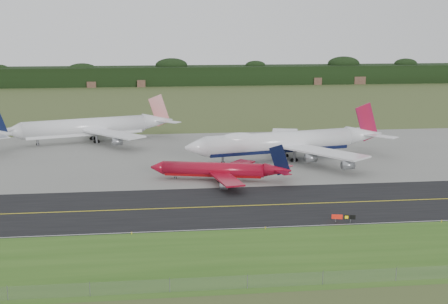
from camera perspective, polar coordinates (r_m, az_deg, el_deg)
ground at (r=144.59m, az=1.56°, el=-4.48°), size 600.00×600.00×0.00m
grass_verge at (r=111.89m, az=4.18°, el=-9.47°), size 400.00×30.00×0.01m
taxiway at (r=140.79m, az=1.79°, el=-4.93°), size 400.00×32.00×0.02m
apron at (r=193.68m, az=-0.62°, el=-0.28°), size 400.00×78.00×0.01m
taxiway_centreline at (r=140.79m, az=1.79°, el=-4.93°), size 400.00×0.40×0.00m
taxiway_edge_line at (r=126.21m, az=2.85°, el=-6.93°), size 400.00×0.25×0.00m
perimeter_fence at (r=99.71m, az=5.63°, el=-11.56°), size 320.00×0.10×320.00m
horizon_treeline at (r=413.06m, az=-3.97°, el=6.91°), size 700.00×25.00×12.00m
jet_ba_747 at (r=186.71m, az=5.66°, el=0.93°), size 63.86×52.07×16.17m
jet_red_737 at (r=162.25m, az=-0.29°, el=-1.66°), size 36.67×29.30×10.02m
jet_star_tail at (r=219.35m, az=-11.85°, el=2.25°), size 56.86×46.43×15.27m
taxiway_sign at (r=131.42m, az=10.86°, el=-5.86°), size 4.80×1.20×1.62m
edge_marker_left at (r=123.63m, az=-8.45°, el=-7.35°), size 0.16×0.16×0.50m
edge_marker_center at (r=125.54m, az=3.81°, el=-6.94°), size 0.16×0.16×0.50m
edge_marker_right at (r=137.00m, az=19.28°, el=-5.99°), size 0.16×0.16×0.50m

